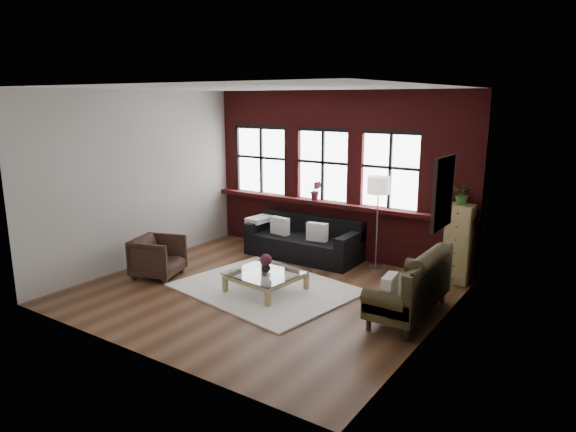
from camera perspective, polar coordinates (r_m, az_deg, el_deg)
The scene contains 26 objects.
floor at distance 8.38m, azimuth -2.88°, elevation -8.37°, with size 5.50×5.50×0.00m, color #482B1A.
ceiling at distance 7.81m, azimuth -3.15°, elevation 14.06°, with size 5.50×5.50×0.00m, color white.
wall_back at distance 10.03m, azimuth 5.59°, elevation 4.60°, with size 5.50×5.50×0.00m, color #AFABA3.
wall_front at distance 6.17m, azimuth -17.02°, elevation -1.17°, with size 5.50×5.50×0.00m, color #AFABA3.
wall_left at distance 9.82m, azimuth -16.01°, elevation 3.98°, with size 5.00×5.00×0.00m, color #AFABA3.
wall_right at distance 6.70m, azimuth 16.19°, elevation -0.03°, with size 5.00×5.00×0.00m, color #AFABA3.
brick_backwall at distance 9.98m, azimuth 5.42°, elevation 4.56°, with size 5.50×0.12×3.20m, color #531314, non-canonical shape.
sill_ledge at distance 10.00m, azimuth 5.11°, elevation 1.32°, with size 5.50×0.30×0.08m, color #531314.
window_left at distance 10.93m, azimuth -2.90°, elevation 6.12°, with size 1.38×0.10×1.50m, color black, non-canonical shape.
window_mid at distance 10.11m, azimuth 3.97°, elevation 5.56°, with size 1.38×0.10×1.50m, color black, non-canonical shape.
window_right at distance 9.50m, azimuth 11.33°, elevation 4.86°, with size 1.38×0.10×1.50m, color black, non-canonical shape.
wall_poster at distance 6.94m, azimuth 16.85°, elevation 2.48°, with size 0.05×0.74×0.94m, color black, non-canonical shape.
shag_rug at distance 8.48m, azimuth -2.51°, elevation -8.01°, with size 2.69×2.11×0.03m, color white.
dark_sofa at distance 9.97m, azimuth 1.70°, elevation -2.42°, with size 2.23×0.90×0.81m, color black, non-canonical shape.
pillow_a at distance 10.10m, azimuth -0.90°, elevation -1.10°, with size 0.40×0.14×0.34m, color silver.
pillow_b at distance 9.65m, azimuth 3.26°, elevation -1.78°, with size 0.40×0.14×0.34m, color silver.
vintage_settee at distance 7.53m, azimuth 13.34°, elevation -7.42°, with size 0.78×1.76×0.94m, color #2E2815, non-canonical shape.
pillow_settee at distance 7.05m, azimuth 11.21°, elevation -7.78°, with size 0.14×0.38×0.34m, color silver.
armchair at distance 9.23m, azimuth -14.24°, elevation -4.42°, with size 0.76×0.78×0.71m, color black.
coffee_table at distance 8.31m, azimuth -2.46°, elevation -7.34°, with size 1.04×1.04×0.35m, color #A08D57, non-canonical shape.
vase at distance 8.22m, azimuth -2.48°, elevation -5.69°, with size 0.15×0.15×0.16m, color #B2B2B2.
flowers at distance 8.19m, azimuth -2.48°, elevation -4.90°, with size 0.19×0.19×0.19m, color #581E31.
drawer_chest at distance 9.07m, azimuth 18.46°, elevation -2.92°, with size 0.41×0.41×1.34m, color #A08D57.
potted_plant_top at distance 8.89m, azimuth 18.85°, elevation 2.34°, with size 0.32×0.27×0.35m, color #2D5923.
floor_lamp at distance 9.36m, azimuth 9.89°, elevation -0.36°, with size 0.40×0.40×1.85m, color #A5A5A8, non-canonical shape.
sill_plant at distance 10.12m, azimuth 3.11°, elevation 2.84°, with size 0.21×0.17×0.39m, color #581E31.
Camera 1 is at (4.68, -6.25, 3.04)m, focal length 32.00 mm.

